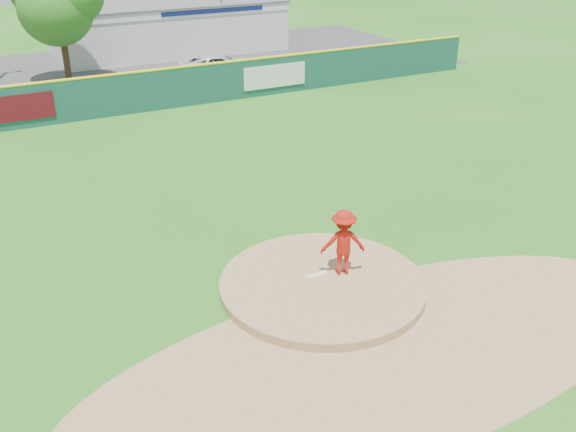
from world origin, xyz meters
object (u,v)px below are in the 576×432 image
pool_building_grp (166,25)px  deciduous_tree (57,1)px  van (221,67)px  pitcher (343,242)px

pool_building_grp → deciduous_tree: (-8.00, -6.99, 2.89)m
van → pool_building_grp: (-0.17, 9.59, 0.95)m
van → deciduous_tree: deciduous_tree is taller
pitcher → van: (5.47, 22.27, -0.46)m
pitcher → van: pitcher is taller
deciduous_tree → pool_building_grp: bearing=41.2°
pool_building_grp → pitcher: bearing=-99.5°
pitcher → van: size_ratio=0.37×
van → deciduous_tree: bearing=87.0°
van → pool_building_grp: bearing=15.6°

